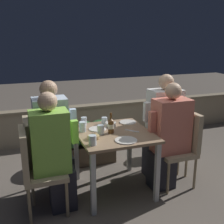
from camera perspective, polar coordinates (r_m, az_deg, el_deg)
name	(u,v)px	position (r m, az deg, el deg)	size (l,w,h in m)	color
ground_plane	(114,189)	(3.50, 0.37, -15.39)	(16.00, 16.00, 0.00)	#665B51
parapet_wall	(80,122)	(4.91, -6.57, -2.10)	(9.00, 0.18, 0.61)	gray
dining_table	(114,141)	(3.22, 0.39, -5.86)	(0.82, 0.87, 0.73)	#937556
planter_hedge	(86,140)	(4.04, -5.34, -5.63)	(0.80, 0.47, 0.60)	brown
chair_left_near	(34,165)	(2.95, -15.51, -10.26)	(0.43, 0.42, 0.92)	tan
person_green_blouse	(54,153)	(2.92, -11.72, -8.11)	(0.47, 0.26, 1.27)	#282833
chair_left_far	(37,152)	(3.24, -15.03, -7.82)	(0.43, 0.42, 0.92)	tan
person_blue_shirt	(54,139)	(3.20, -11.65, -5.33)	(0.47, 0.26, 1.33)	#282833
chair_right_near	(182,142)	(3.50, 14.10, -5.90)	(0.43, 0.42, 0.92)	tan
person_coral_top	(168,136)	(3.37, 11.35, -4.89)	(0.49, 0.26, 1.28)	#282833
chair_right_far	(175,133)	(3.76, 12.64, -4.28)	(0.43, 0.42, 0.92)	tan
person_white_polo	(162,126)	(3.62, 10.09, -2.83)	(0.49, 0.26, 1.33)	#282833
beer_bottle	(111,125)	(3.13, -0.23, -2.74)	(0.07, 0.07, 0.23)	brown
plate_0	(126,140)	(2.94, 2.87, -5.76)	(0.23, 0.23, 0.01)	silver
plate_1	(98,129)	(3.27, -2.94, -3.46)	(0.20, 0.20, 0.01)	silver
plate_2	(128,122)	(3.52, 3.24, -2.08)	(0.21, 0.21, 0.01)	silver
bowl_0	(111,124)	(3.37, -0.29, -2.46)	(0.13, 0.13, 0.05)	beige
bowl_1	(93,137)	(2.99, -3.80, -5.03)	(0.12, 0.12, 0.04)	tan
glass_cup_0	(104,121)	(3.45, -1.56, -1.76)	(0.07, 0.07, 0.08)	silver
glass_cup_1	(101,130)	(3.10, -2.31, -3.63)	(0.08, 0.08, 0.11)	silver
glass_cup_2	(84,121)	(3.42, -5.73, -1.87)	(0.07, 0.07, 0.10)	silver
glass_cup_3	(83,127)	(3.20, -5.99, -2.99)	(0.08, 0.08, 0.11)	silver
glass_cup_4	(93,140)	(2.82, -3.98, -5.72)	(0.08, 0.08, 0.10)	silver
fork_0	(132,131)	(3.22, 4.11, -3.84)	(0.13, 0.14, 0.01)	silver
potted_plant	(169,130)	(4.42, 11.53, -3.54)	(0.30, 0.30, 0.61)	#9E5638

